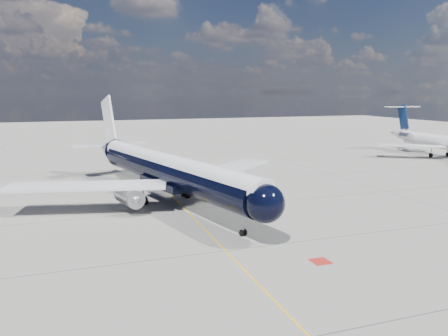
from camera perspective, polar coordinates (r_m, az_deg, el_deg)
The scene contains 5 objects.
ground at distance 72.98m, azimuth -8.97°, elevation -1.47°, with size 320.00×320.00×0.00m, color gray.
taxiway_centerline at distance 68.16m, azimuth -8.21°, elevation -2.25°, with size 0.16×160.00×0.01m, color yellow.
red_marking at distance 38.77m, azimuth 12.49°, elevation -11.82°, with size 1.60×1.60×0.01m, color maroon.
main_airliner at distance 57.64m, azimuth -7.73°, elevation -0.13°, with size 37.89×46.91×13.76m.
regional_jet at distance 108.69m, azimuth 26.04°, elevation 3.27°, with size 29.16×33.59×11.37m.
Camera 1 is at (-12.51, -40.49, 14.17)m, focal length 35.00 mm.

